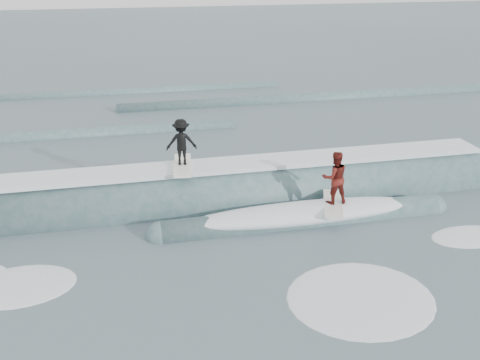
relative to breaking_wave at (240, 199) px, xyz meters
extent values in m
plane|color=#374650|center=(-0.18, -5.43, -0.04)|extent=(160.00, 160.00, 0.00)
cylinder|color=#345757|center=(-0.18, 0.22, -0.04)|extent=(20.04, 2.37, 2.37)
cylinder|color=#345757|center=(1.62, -1.98, -0.04)|extent=(9.00, 0.96, 0.96)
sphere|color=#345757|center=(-2.88, -1.98, -0.04)|extent=(0.96, 0.96, 0.96)
sphere|color=#345757|center=(6.12, -1.98, -0.04)|extent=(0.96, 0.96, 0.96)
cube|color=white|center=(-0.18, 0.22, 1.22)|extent=(18.00, 1.30, 0.14)
ellipsoid|color=white|center=(1.62, -1.98, 0.26)|extent=(7.60, 1.30, 0.60)
cube|color=white|center=(-1.91, 0.22, 1.34)|extent=(0.80, 2.05, 0.10)
imported|color=black|center=(-1.91, 0.22, 2.16)|extent=(1.03, 0.64, 1.53)
cube|color=silver|center=(2.57, -1.98, 0.49)|extent=(1.18, 2.07, 0.10)
imported|color=#561510|center=(2.57, -1.98, 1.39)|extent=(0.84, 0.66, 1.69)
ellipsoid|color=white|center=(6.19, -4.02, -0.04)|extent=(2.36, 1.61, 0.10)
ellipsoid|color=white|center=(1.64, -6.19, -0.04)|extent=(3.84, 2.62, 0.10)
ellipsoid|color=white|center=(-6.66, -3.79, -0.04)|extent=(3.35, 2.29, 0.10)
cylinder|color=#345757|center=(6.98, 12.57, -0.04)|extent=(22.00, 0.80, 0.80)
cylinder|color=#345757|center=(-4.77, 16.57, -0.04)|extent=(22.00, 0.60, 0.60)
camera|label=1|loc=(-3.66, -16.25, 7.76)|focal=40.00mm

